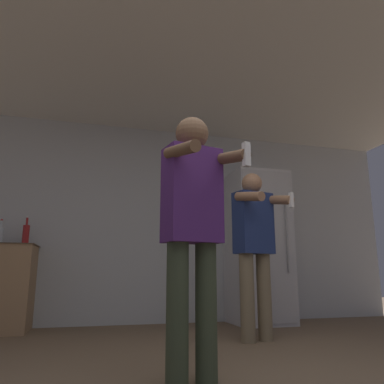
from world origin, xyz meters
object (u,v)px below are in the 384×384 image
refrigerator (258,246)px  bottle_short_whiskey (26,234)px  person_man_side (255,242)px  bottle_tall_gin (0,235)px  person_woman_foreground (193,222)px

refrigerator → bottle_short_whiskey: (-2.82, 0.14, 0.09)m
bottle_short_whiskey → person_man_side: person_man_side is taller
refrigerator → bottle_tall_gin: 3.09m
person_woman_foreground → person_man_side: (0.94, 1.16, -0.00)m
refrigerator → bottle_tall_gin: bearing=177.4°
refrigerator → bottle_tall_gin: refrigerator is taller
bottle_tall_gin → person_woman_foreground: 2.91m
refrigerator → person_woman_foreground: (-1.51, -2.30, -0.04)m
bottle_short_whiskey → bottle_tall_gin: size_ratio=1.14×
bottle_tall_gin → person_man_side: person_man_side is taller
refrigerator → person_man_side: 1.28m
refrigerator → person_man_side: (-0.57, -1.14, -0.04)m
refrigerator → person_woman_foreground: bearing=-123.2°
bottle_short_whiskey → person_woman_foreground: bearing=-61.9°
bottle_short_whiskey → person_woman_foreground: 2.78m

